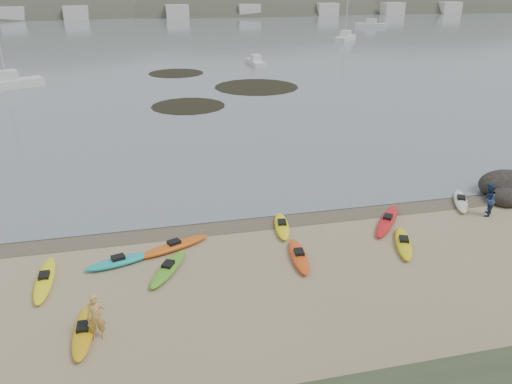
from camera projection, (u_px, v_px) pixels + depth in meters
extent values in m
plane|color=tan|center=(256.00, 218.00, 26.04)|extent=(600.00, 600.00, 0.00)
plane|color=brown|center=(257.00, 221.00, 25.77)|extent=(60.00, 60.00, 0.00)
plane|color=slate|center=(141.00, 0.00, 294.61)|extent=(1200.00, 1200.00, 0.00)
ellipsoid|color=#FCF115|center=(45.00, 280.00, 20.43)|extent=(0.71, 3.62, 0.34)
ellipsoid|color=#DA5B13|center=(174.00, 246.00, 22.99)|extent=(3.57, 2.06, 0.34)
ellipsoid|color=gold|center=(84.00, 332.00, 17.43)|extent=(0.80, 3.16, 0.34)
ellipsoid|color=yellow|center=(403.00, 243.00, 23.25)|extent=(1.86, 3.30, 0.34)
ellipsoid|color=#1BA7A9|center=(119.00, 262.00, 21.73)|extent=(2.97, 1.45, 0.34)
ellipsoid|color=#55AE22|center=(168.00, 268.00, 21.22)|extent=(2.16, 3.15, 0.34)
ellipsoid|color=silver|center=(461.00, 201.00, 27.65)|extent=(2.14, 3.17, 0.34)
ellipsoid|color=yellow|center=(282.00, 226.00, 24.85)|extent=(1.20, 3.02, 0.34)
ellipsoid|color=red|center=(388.00, 221.00, 25.43)|extent=(3.08, 3.62, 0.34)
ellipsoid|color=#EA4E14|center=(299.00, 256.00, 22.16)|extent=(1.05, 3.19, 0.34)
imported|color=tan|center=(96.00, 317.00, 17.03)|extent=(0.65, 0.43, 1.77)
imported|color=navy|center=(488.00, 200.00, 26.03)|extent=(1.09, 1.09, 1.79)
ellipsoid|color=black|center=(505.00, 189.00, 29.04)|extent=(3.25, 2.53, 1.63)
ellipsoid|color=black|center=(505.00, 201.00, 27.70)|extent=(1.81, 1.63, 1.08)
cylinder|color=black|center=(188.00, 106.00, 48.85)|extent=(7.23, 7.23, 0.04)
cylinder|color=black|center=(256.00, 87.00, 57.45)|extent=(9.67, 9.67, 0.04)
cylinder|color=black|center=(176.00, 73.00, 65.74)|extent=(7.21, 7.21, 0.04)
cube|color=silver|center=(7.00, 84.00, 56.41)|extent=(7.95, 5.21, 1.09)
cube|color=silver|center=(256.00, 63.00, 71.64)|extent=(1.78, 5.77, 0.80)
cube|color=silver|center=(345.00, 38.00, 99.83)|extent=(6.53, 7.24, 1.07)
cube|color=silver|center=(371.00, 25.00, 128.52)|extent=(7.79, 6.05, 1.10)
ellipsoid|color=#384235|center=(35.00, 59.00, 198.34)|extent=(220.00, 120.00, 80.00)
ellipsoid|color=#384235|center=(235.00, 48.00, 209.45)|extent=(200.00, 110.00, 68.00)
ellipsoid|color=#384235|center=(407.00, 44.00, 236.80)|extent=(230.00, 130.00, 76.00)
cube|color=beige|center=(5.00, 14.00, 146.32)|extent=(7.00, 5.00, 4.00)
cube|color=beige|center=(90.00, 13.00, 151.32)|extent=(7.00, 5.00, 4.00)
cube|color=beige|center=(170.00, 12.00, 156.31)|extent=(7.00, 5.00, 4.00)
cube|color=beige|center=(245.00, 11.00, 161.30)|extent=(7.00, 5.00, 4.00)
cube|color=beige|center=(315.00, 10.00, 166.30)|extent=(7.00, 5.00, 4.00)
cube|color=beige|center=(381.00, 9.00, 171.29)|extent=(7.00, 5.00, 4.00)
cube|color=beige|center=(444.00, 8.00, 176.29)|extent=(7.00, 5.00, 4.00)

